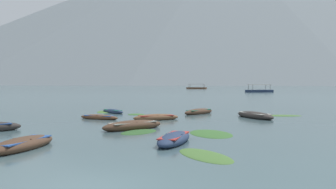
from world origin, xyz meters
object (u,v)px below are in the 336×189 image
object	(u,v)px
rowboat_8	(113,111)
rowboat_3	(199,112)
rowboat_4	(156,118)
rowboat_5	(133,126)
rowboat_2	(255,115)
ferry_0	(197,88)
rowboat_1	(174,139)
rowboat_9	(22,144)
ferry_1	(259,91)
rowboat_10	(99,117)

from	to	relation	value
rowboat_8	rowboat_3	bearing A→B (deg)	-5.74
rowboat_4	rowboat_5	size ratio (longest dim) A/B	0.95
rowboat_3	rowboat_4	xyz separation A→B (m)	(-3.45, -5.43, -0.01)
rowboat_2	rowboat_5	size ratio (longest dim) A/B	1.22
ferry_0	rowboat_5	bearing A→B (deg)	-93.83
rowboat_3	rowboat_5	size ratio (longest dim) A/B	0.95
rowboat_2	rowboat_1	bearing A→B (deg)	-116.60
ferry_0	rowboat_9	bearing A→B (deg)	-95.02
rowboat_2	rowboat_3	bearing A→B (deg)	139.90
rowboat_2	ferry_0	world-z (taller)	ferry_0
rowboat_4	rowboat_8	bearing A→B (deg)	125.52
rowboat_8	ferry_1	world-z (taller)	ferry_1
rowboat_5	ferry_1	world-z (taller)	ferry_1
rowboat_4	rowboat_10	world-z (taller)	rowboat_4
rowboat_4	ferry_0	size ratio (longest dim) A/B	0.38
rowboat_2	rowboat_10	world-z (taller)	rowboat_2
rowboat_2	ferry_1	xyz separation A→B (m)	(17.72, 81.76, 0.25)
rowboat_10	rowboat_9	bearing A→B (deg)	-91.68
rowboat_9	ferry_0	xyz separation A→B (m)	(13.88, 157.97, 0.26)
rowboat_1	rowboat_8	distance (m)	17.72
rowboat_3	rowboat_8	xyz separation A→B (m)	(-7.89, 0.79, -0.05)
rowboat_3	rowboat_2	bearing A→B (deg)	-40.10
rowboat_1	rowboat_2	xyz separation A→B (m)	(6.15, 12.28, 0.01)
rowboat_5	ferry_0	xyz separation A→B (m)	(10.13, 151.32, 0.24)
rowboat_3	rowboat_9	size ratio (longest dim) A/B	0.88
rowboat_9	ferry_1	distance (m)	100.45
rowboat_8	rowboat_2	bearing A→B (deg)	-19.83
rowboat_8	ferry_0	bearing A→B (deg)	84.45
rowboat_2	rowboat_4	xyz separation A→B (m)	(-7.71, -1.84, -0.02)
rowboat_1	rowboat_9	xyz separation A→B (m)	(-6.32, -1.76, 0.01)
rowboat_5	rowboat_9	xyz separation A→B (m)	(-3.75, -6.65, -0.02)
rowboat_4	ferry_1	xyz separation A→B (m)	(25.44, 83.60, 0.27)
rowboat_2	rowboat_10	bearing A→B (deg)	-172.95
rowboat_3	rowboat_5	xyz separation A→B (m)	(-4.46, -10.99, 0.03)
rowboat_1	rowboat_4	size ratio (longest dim) A/B	1.09
rowboat_1	rowboat_5	xyz separation A→B (m)	(-2.57, 4.89, 0.03)
rowboat_9	rowboat_8	bearing A→B (deg)	89.02
ferry_1	rowboat_8	bearing A→B (deg)	-111.11
rowboat_3	rowboat_9	bearing A→B (deg)	-114.96
rowboat_3	rowboat_9	xyz separation A→B (m)	(-8.21, -17.64, 0.01)
rowboat_4	ferry_1	bearing A→B (deg)	73.08
rowboat_9	rowboat_10	xyz separation A→B (m)	(0.37, 12.55, -0.05)
rowboat_3	ferry_1	bearing A→B (deg)	74.29
rowboat_1	ferry_1	xyz separation A→B (m)	(23.87, 94.04, 0.27)
rowboat_5	rowboat_3	bearing A→B (deg)	67.92
rowboat_3	rowboat_5	distance (m)	11.86
rowboat_4	rowboat_8	size ratio (longest dim) A/B	1.25
rowboat_2	rowboat_8	bearing A→B (deg)	160.17
ferry_1	rowboat_3	bearing A→B (deg)	-105.71
rowboat_4	rowboat_8	xyz separation A→B (m)	(-4.44, 6.23, -0.03)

